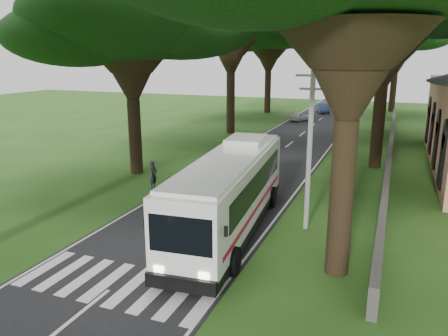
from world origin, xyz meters
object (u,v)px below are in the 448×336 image
at_px(distant_car_a, 299,116).
at_px(pole_near, 310,145).
at_px(distant_car_b, 323,108).
at_px(distant_car_c, 344,100).
at_px(pole_mid, 352,103).
at_px(coach_bus, 230,191).
at_px(pole_far, 368,87).
at_px(pedestrian, 153,175).

bearing_deg(distant_car_a, pole_near, 120.93).
bearing_deg(distant_car_b, distant_car_c, 64.88).
bearing_deg(pole_near, pole_mid, 90.00).
height_order(coach_bus, distant_car_c, coach_bus).
distance_m(pole_near, distant_car_c, 57.36).
relative_size(coach_bus, distant_car_c, 2.62).
distance_m(pole_far, pedestrian, 38.52).
distance_m(coach_bus, distant_car_a, 37.10).
bearing_deg(distant_car_b, pole_mid, -93.44).
relative_size(distant_car_b, distant_car_c, 0.85).
relative_size(pole_mid, pedestrian, 4.45).
bearing_deg(pole_mid, distant_car_a, 117.05).
bearing_deg(coach_bus, distant_car_a, 91.75).
bearing_deg(coach_bus, pole_far, 80.29).
bearing_deg(distant_car_c, pedestrian, 68.62).
bearing_deg(pedestrian, pole_far, -17.54).
bearing_deg(coach_bus, pole_near, 19.91).
height_order(pole_far, coach_bus, pole_far).
height_order(pole_mid, pole_far, same).
distance_m(pole_mid, distant_car_c, 37.52).
xyz_separation_m(distant_car_a, pedestrian, (-2.58, -32.19, 0.28)).
height_order(coach_bus, distant_car_a, coach_bus).
bearing_deg(pole_mid, pedestrian, -121.43).
height_order(pole_mid, pedestrian, pole_mid).
height_order(pole_mid, distant_car_c, pole_mid).
distance_m(pole_near, pole_mid, 20.00).
bearing_deg(distant_car_c, pole_far, 90.00).
bearing_deg(distant_car_c, distant_car_a, 66.56).
bearing_deg(pole_near, pedestrian, 163.60).
relative_size(pole_far, coach_bus, 0.62).
bearing_deg(distant_car_b, pole_far, -53.65).
distance_m(pole_mid, pedestrian, 20.14).
xyz_separation_m(distant_car_a, distant_car_c, (3.08, 21.83, 0.13)).
xyz_separation_m(distant_car_b, pedestrian, (-4.06, -41.50, 0.18)).
relative_size(pole_far, pedestrian, 4.45).
height_order(pole_near, distant_car_b, pole_near).
bearing_deg(pedestrian, pole_mid, -33.31).
height_order(pole_mid, coach_bus, pole_mid).
height_order(distant_car_a, distant_car_c, distant_car_c).
relative_size(pole_far, distant_car_c, 1.63).
height_order(pole_near, distant_car_c, pole_near).
distance_m(pole_near, distant_car_a, 36.26).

